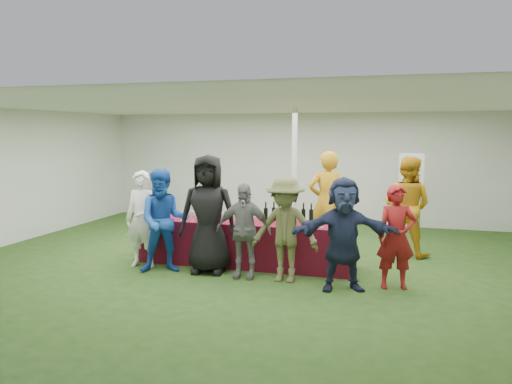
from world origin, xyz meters
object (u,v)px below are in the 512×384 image
(customer_0, at_px, (142,219))
(wine_list_sign, at_px, (411,177))
(serving_table, at_px, (245,243))
(staff_pourer, at_px, (327,203))
(dump_bucket, at_px, (341,223))
(customer_4, at_px, (285,229))
(customer_5, at_px, (343,234))
(customer_2, at_px, (208,214))
(customer_1, at_px, (164,221))
(customer_6, at_px, (396,237))
(staff_back, at_px, (407,206))
(customer_3, at_px, (244,231))

(customer_0, bearing_deg, wine_list_sign, 38.27)
(serving_table, height_order, staff_pourer, staff_pourer)
(dump_bucket, relative_size, customer_4, 0.13)
(wine_list_sign, height_order, customer_5, wine_list_sign)
(customer_2, xyz_separation_m, customer_5, (2.17, -0.29, -0.14))
(staff_pourer, relative_size, customer_1, 1.14)
(customer_5, bearing_deg, customer_6, 3.75)
(staff_back, xyz_separation_m, customer_2, (-3.04, -2.07, 0.04))
(serving_table, relative_size, staff_pourer, 1.90)
(customer_1, bearing_deg, staff_back, 8.18)
(dump_bucket, distance_m, customer_5, 0.69)
(customer_4, relative_size, customer_6, 1.06)
(wine_list_sign, distance_m, customer_5, 4.00)
(staff_pourer, distance_m, customer_4, 1.96)
(customer_0, relative_size, customer_5, 0.99)
(serving_table, distance_m, dump_bucket, 1.72)
(wine_list_sign, xyz_separation_m, staff_back, (-0.07, -1.50, -0.41))
(serving_table, bearing_deg, customer_5, -26.97)
(customer_2, bearing_deg, customer_5, -14.86)
(staff_back, distance_m, customer_6, 2.08)
(serving_table, xyz_separation_m, customer_3, (0.21, -0.71, 0.36))
(serving_table, xyz_separation_m, dump_bucket, (1.64, -0.22, 0.46))
(customer_1, xyz_separation_m, customer_2, (0.69, 0.18, 0.11))
(dump_bucket, relative_size, customer_3, 0.14)
(staff_pourer, height_order, customer_3, staff_pourer)
(staff_back, relative_size, customer_3, 1.23)
(customer_1, height_order, customer_6, customer_1)
(customer_0, xyz_separation_m, customer_2, (1.18, 0.00, 0.14))
(wine_list_sign, relative_size, staff_pourer, 0.95)
(staff_back, xyz_separation_m, customer_1, (-3.73, -2.25, -0.07))
(customer_3, height_order, customer_5, customer_5)
(serving_table, height_order, customer_1, customer_1)
(staff_back, height_order, customer_0, staff_back)
(dump_bucket, relative_size, wine_list_sign, 0.12)
(customer_3, bearing_deg, serving_table, 101.88)
(serving_table, bearing_deg, staff_back, 29.06)
(serving_table, relative_size, customer_6, 2.39)
(customer_1, xyz_separation_m, customer_4, (1.97, 0.05, -0.04))
(dump_bucket, xyz_separation_m, staff_back, (0.99, 1.68, 0.07))
(wine_list_sign, bearing_deg, serving_table, -132.37)
(customer_1, distance_m, customer_6, 3.58)
(dump_bucket, xyz_separation_m, customer_5, (0.12, -0.67, -0.03))
(staff_back, height_order, customer_4, staff_back)
(wine_list_sign, bearing_deg, customer_0, -140.25)
(customer_0, xyz_separation_m, customer_6, (4.07, -0.01, -0.05))
(customer_3, height_order, customer_4, customer_4)
(wine_list_sign, xyz_separation_m, customer_2, (-3.12, -3.57, -0.37))
(customer_3, height_order, customer_6, customer_6)
(customer_2, xyz_separation_m, customer_4, (1.29, -0.13, -0.15))
(customer_0, xyz_separation_m, customer_1, (0.49, -0.18, 0.03))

